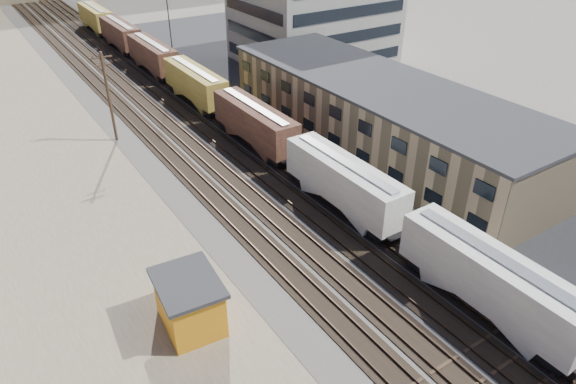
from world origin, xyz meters
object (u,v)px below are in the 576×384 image
freight_train (222,101)px  utility_pole_north (109,95)px  parked_car_blue (285,70)px  maintenance_shed (190,302)px

freight_train → utility_pole_north: bearing=169.9°
utility_pole_north → parked_car_blue: 30.03m
freight_train → parked_car_blue: size_ratio=20.38×
freight_train → maintenance_shed: (-16.89, -28.29, -0.94)m
freight_train → maintenance_shed: freight_train is taller
maintenance_shed → utility_pole_north: bearing=81.4°
freight_train → parked_car_blue: (16.04, 11.08, -1.98)m
maintenance_shed → parked_car_blue: size_ratio=0.89×
freight_train → maintenance_shed: bearing=-120.8°
parked_car_blue → utility_pole_north: bearing=160.6°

